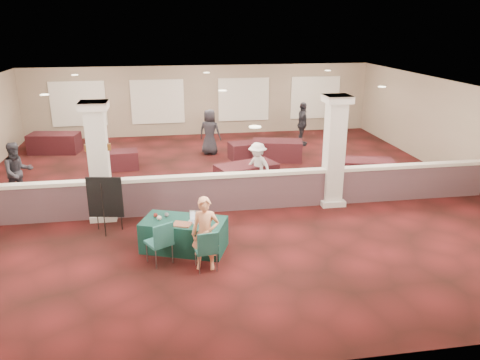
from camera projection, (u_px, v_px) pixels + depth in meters
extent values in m
plane|color=#471112|center=(224.00, 192.00, 14.81)|extent=(16.00, 16.00, 0.00)
cube|color=#84725B|center=(201.00, 100.00, 21.75)|extent=(16.00, 0.04, 3.20)
cube|color=#84725B|center=(293.00, 277.00, 6.82)|extent=(16.00, 0.04, 3.20)
cube|color=#84725B|center=(462.00, 133.00, 15.51)|extent=(0.04, 16.00, 3.20)
cube|color=silver|center=(223.00, 90.00, 13.77)|extent=(16.00, 16.00, 0.02)
cube|color=#563A40|center=(230.00, 193.00, 13.24)|extent=(15.60, 0.20, 1.00)
cube|color=silver|center=(230.00, 175.00, 13.07)|extent=(15.60, 0.28, 0.10)
cube|color=beige|center=(99.00, 162.00, 12.35)|extent=(0.50, 0.50, 3.20)
cube|color=beige|center=(105.00, 215.00, 12.85)|extent=(0.70, 0.70, 0.16)
cube|color=beige|center=(93.00, 105.00, 11.86)|extent=(0.72, 0.72, 0.20)
cube|color=beige|center=(334.00, 151.00, 13.35)|extent=(0.50, 0.50, 3.20)
cube|color=beige|center=(331.00, 201.00, 13.84)|extent=(0.70, 0.70, 0.16)
cube|color=beige|center=(338.00, 99.00, 12.86)|extent=(0.72, 0.72, 0.20)
cylinder|color=brown|center=(87.00, 148.00, 12.18)|extent=(0.12, 0.12, 0.18)
cylinder|color=white|center=(87.00, 148.00, 12.18)|extent=(0.09, 0.09, 0.10)
cylinder|color=brown|center=(109.00, 147.00, 12.26)|extent=(0.12, 0.12, 0.18)
cylinder|color=white|center=(109.00, 147.00, 12.26)|extent=(0.09, 0.09, 0.10)
cube|color=#0E3634|center=(184.00, 235.00, 11.00)|extent=(2.14, 1.58, 0.74)
cube|color=#216255|center=(206.00, 249.00, 10.11)|extent=(0.53, 0.53, 0.06)
cube|color=#216255|center=(208.00, 243.00, 9.83)|extent=(0.45, 0.11, 0.45)
cylinder|color=slate|center=(199.00, 265.00, 9.96)|extent=(0.03, 0.03, 0.43)
cylinder|color=slate|center=(217.00, 262.00, 10.06)|extent=(0.03, 0.03, 0.43)
cylinder|color=slate|center=(196.00, 257.00, 10.31)|extent=(0.03, 0.03, 0.43)
cylinder|color=slate|center=(213.00, 254.00, 10.41)|extent=(0.03, 0.03, 0.43)
cube|color=#216255|center=(159.00, 242.00, 10.35)|extent=(0.68, 0.68, 0.07)
cube|color=#216255|center=(164.00, 235.00, 10.10)|extent=(0.44, 0.28, 0.48)
cylinder|color=slate|center=(156.00, 259.00, 10.16)|extent=(0.04, 0.04, 0.46)
cylinder|color=slate|center=(172.00, 254.00, 10.41)|extent=(0.04, 0.04, 0.46)
cylinder|color=slate|center=(147.00, 252.00, 10.47)|extent=(0.04, 0.04, 0.46)
cylinder|color=slate|center=(163.00, 247.00, 10.71)|extent=(0.04, 0.04, 0.46)
cube|color=black|center=(105.00, 197.00, 11.65)|extent=(0.87, 0.20, 1.06)
cylinder|color=black|center=(96.00, 204.00, 11.93)|extent=(0.03, 0.03, 1.41)
cylinder|color=black|center=(120.00, 204.00, 11.92)|extent=(0.03, 0.03, 1.41)
cylinder|color=black|center=(103.00, 210.00, 11.53)|extent=(0.03, 0.03, 1.41)
imported|color=#F09768|center=(205.00, 234.00, 10.00)|extent=(0.66, 0.51, 1.65)
cube|color=black|center=(115.00, 160.00, 16.95)|extent=(1.70, 0.95, 0.66)
cube|color=black|center=(246.00, 176.00, 15.08)|extent=(2.14, 1.53, 0.78)
cube|color=black|center=(365.00, 170.00, 15.71)|extent=(1.98, 1.31, 0.74)
cube|color=black|center=(55.00, 143.00, 19.07)|extent=(2.07, 1.25, 0.79)
cube|color=black|center=(250.00, 151.00, 18.22)|extent=(1.73, 1.05, 0.66)
cube|color=black|center=(277.00, 150.00, 18.05)|extent=(2.07, 1.38, 0.77)
imported|color=black|center=(18.00, 172.00, 13.77)|extent=(0.99, 0.87, 1.81)
imported|color=silver|center=(257.00, 167.00, 14.72)|extent=(1.00, 1.05, 1.55)
imported|color=black|center=(302.00, 124.00, 20.02)|extent=(0.94, 1.21, 1.86)
imported|color=black|center=(210.00, 132.00, 18.69)|extent=(1.02, 0.84, 1.82)
cube|color=#B9B9BD|center=(195.00, 222.00, 10.77)|extent=(0.39, 0.34, 0.02)
cube|color=#B9B9BD|center=(197.00, 215.00, 10.84)|extent=(0.32, 0.13, 0.22)
cube|color=silver|center=(197.00, 216.00, 10.84)|extent=(0.29, 0.11, 0.19)
cube|color=#C5511F|center=(182.00, 224.00, 10.63)|extent=(0.49, 0.43, 0.03)
sphere|color=beige|center=(159.00, 218.00, 10.87)|extent=(0.11, 0.11, 0.11)
sphere|color=#5C1216|center=(155.00, 215.00, 11.04)|extent=(0.10, 0.10, 0.10)
sphere|color=#504F55|center=(167.00, 215.00, 11.06)|extent=(0.11, 0.11, 0.11)
cube|color=red|center=(208.00, 227.00, 10.49)|extent=(0.12, 0.07, 0.01)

